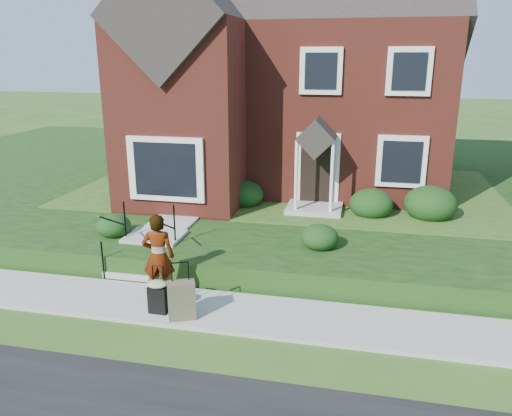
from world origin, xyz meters
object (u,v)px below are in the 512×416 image
(front_steps, at_px, (148,249))
(woman, at_px, (158,256))
(suitcase_black, at_px, (158,295))
(suitcase_olive, at_px, (182,300))

(front_steps, distance_m, woman, 1.94)
(front_steps, xyz_separation_m, suitcase_black, (1.21, -2.23, -0.01))
(front_steps, relative_size, suitcase_black, 2.04)
(front_steps, xyz_separation_m, suitcase_olive, (1.75, -2.34, -0.01))
(suitcase_black, relative_size, suitcase_olive, 0.87)
(front_steps, relative_size, suitcase_olive, 1.76)
(suitcase_olive, bearing_deg, suitcase_black, 144.52)
(front_steps, distance_m, suitcase_black, 2.54)
(suitcase_black, distance_m, suitcase_olive, 0.55)
(suitcase_black, bearing_deg, front_steps, 120.42)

